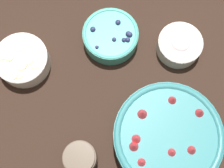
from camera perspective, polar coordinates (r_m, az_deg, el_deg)
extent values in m
plane|color=black|center=(0.82, 4.85, -4.94)|extent=(4.00, 4.00, 0.00)
cylinder|color=teal|center=(0.79, 9.94, -9.57)|extent=(0.26, 0.26, 0.07)
torus|color=teal|center=(0.76, 10.33, -9.32)|extent=(0.26, 0.26, 0.02)
cylinder|color=red|center=(0.77, 10.20, -9.40)|extent=(0.21, 0.21, 0.02)
cone|color=red|center=(0.74, 5.61, -5.40)|extent=(0.04, 0.04, 0.03)
cone|color=red|center=(0.75, 11.22, -11.98)|extent=(0.03, 0.03, 0.02)
cone|color=red|center=(0.77, 15.84, -5.02)|extent=(0.04, 0.04, 0.03)
cone|color=red|center=(0.74, 4.47, -9.96)|extent=(0.04, 0.04, 0.02)
cone|color=red|center=(0.73, 4.05, -11.29)|extent=(0.03, 0.03, 0.03)
cone|color=red|center=(0.76, 11.05, -2.83)|extent=(0.03, 0.03, 0.02)
cone|color=red|center=(0.75, 14.48, -11.61)|extent=(0.04, 0.04, 0.02)
cone|color=red|center=(0.73, 5.46, -14.07)|extent=(0.03, 0.03, 0.02)
cylinder|color=#47AD9E|center=(0.86, -0.27, 8.66)|extent=(0.15, 0.15, 0.05)
torus|color=#47AD9E|center=(0.84, -0.28, 9.23)|extent=(0.15, 0.15, 0.01)
cylinder|color=navy|center=(0.85, -0.27, 9.03)|extent=(0.12, 0.12, 0.01)
sphere|color=navy|center=(0.83, 2.90, 8.06)|extent=(0.01, 0.01, 0.01)
sphere|color=navy|center=(0.82, -2.77, 6.72)|extent=(0.01, 0.01, 0.01)
sphere|color=navy|center=(0.83, 2.20, 8.04)|extent=(0.01, 0.01, 0.01)
sphere|color=navy|center=(0.85, 1.11, 11.19)|extent=(0.01, 0.01, 0.01)
sphere|color=navy|center=(0.84, 3.00, 9.14)|extent=(0.02, 0.02, 0.02)
sphere|color=navy|center=(0.84, 3.28, 9.00)|extent=(0.01, 0.01, 0.01)
sphere|color=navy|center=(0.83, 0.40, 8.13)|extent=(0.01, 0.01, 0.01)
sphere|color=navy|center=(0.84, -3.53, 9.95)|extent=(0.01, 0.01, 0.01)
cylinder|color=white|center=(0.86, -15.96, 4.11)|extent=(0.14, 0.14, 0.05)
torus|color=white|center=(0.84, -16.39, 4.64)|extent=(0.14, 0.14, 0.01)
cylinder|color=beige|center=(0.85, -16.24, 4.46)|extent=(0.11, 0.11, 0.02)
cylinder|color=beige|center=(0.85, -18.24, 4.76)|extent=(0.03, 0.03, 0.01)
cylinder|color=beige|center=(0.85, -16.59, 6.49)|extent=(0.03, 0.03, 0.00)
cylinder|color=beige|center=(0.83, -17.74, 1.57)|extent=(0.03, 0.03, 0.01)
cylinder|color=beige|center=(0.84, -18.76, 2.47)|extent=(0.03, 0.03, 0.01)
cylinder|color=beige|center=(0.83, -16.29, 3.37)|extent=(0.03, 0.03, 0.01)
cylinder|color=beige|center=(0.83, -16.68, 1.75)|extent=(0.03, 0.03, 0.00)
cylinder|color=beige|center=(0.82, -13.86, 3.69)|extent=(0.03, 0.03, 0.01)
cylinder|color=beige|center=(0.86, -19.50, 4.85)|extent=(0.02, 0.02, 0.01)
cylinder|color=beige|center=(0.83, -15.04, 4.26)|extent=(0.03, 0.03, 0.01)
cylinder|color=silver|center=(0.87, 12.16, 6.89)|extent=(0.12, 0.12, 0.05)
torus|color=silver|center=(0.85, 12.45, 7.43)|extent=(0.12, 0.12, 0.01)
cylinder|color=silver|center=(0.86, 12.35, 7.25)|extent=(0.10, 0.10, 0.01)
ellipsoid|color=silver|center=(0.85, 12.45, 7.43)|extent=(0.06, 0.06, 0.02)
cylinder|color=brown|center=(0.77, -5.72, -13.34)|extent=(0.08, 0.08, 0.08)
cylinder|color=#3D2316|center=(0.78, -5.68, -13.36)|extent=(0.06, 0.06, 0.06)
cylinder|color=brown|center=(0.73, -6.06, -13.20)|extent=(0.07, 0.07, 0.01)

